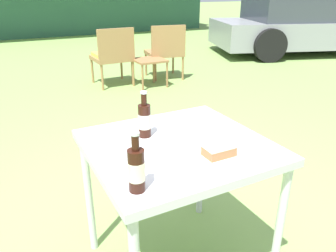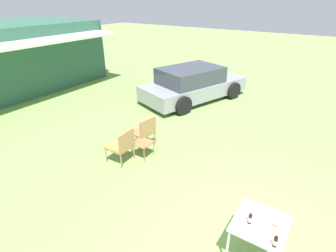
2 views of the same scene
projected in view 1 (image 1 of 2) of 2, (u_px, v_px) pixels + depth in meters
The scene contains 9 objects.
parked_car at pixel (307, 24), 7.56m from camera, with size 4.68×3.11×1.34m.
wicker_chair_cushioned at pixel (113, 54), 5.01m from camera, with size 0.57×0.56×0.89m.
wicker_chair_plain at pixel (166, 49), 5.37m from camera, with size 0.64×0.63×0.89m.
garden_side_table at pixel (149, 63), 5.03m from camera, with size 0.46×0.46×0.42m.
patio_table at pixel (178, 158), 1.57m from camera, with size 0.82×0.77×0.76m.
cake_on_plate at pixel (216, 154), 1.39m from camera, with size 0.23×0.23×0.07m.
cola_bottle_near at pixel (144, 120), 1.58m from camera, with size 0.06×0.06×0.23m.
cola_bottle_far at pixel (136, 169), 1.15m from camera, with size 0.06×0.06×0.23m.
fork at pixel (206, 160), 1.38m from camera, with size 0.17×0.03×0.01m.
Camera 1 is at (-0.68, -1.21, 1.43)m, focal length 35.00 mm.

